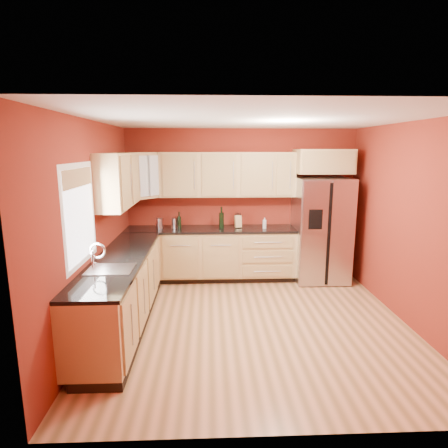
{
  "coord_description": "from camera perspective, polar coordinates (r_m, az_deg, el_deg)",
  "views": [
    {
      "loc": [
        -0.58,
        -4.58,
        2.25
      ],
      "look_at": [
        -0.35,
        0.9,
        1.15
      ],
      "focal_mm": 30.0,
      "sensor_mm": 36.0,
      "label": 1
    }
  ],
  "objects": [
    {
      "name": "floor",
      "position": [
        5.13,
        4.47,
        -14.7
      ],
      "size": [
        4.0,
        4.0,
        0.0
      ],
      "primitive_type": "plane",
      "color": "olive",
      "rests_on": "ground"
    },
    {
      "name": "ceiling",
      "position": [
        4.63,
        4.99,
        15.63
      ],
      "size": [
        4.0,
        4.0,
        0.0
      ],
      "primitive_type": "plane",
      "color": "silver",
      "rests_on": "wall_back"
    },
    {
      "name": "wall_back",
      "position": [
        6.67,
        2.61,
        3.14
      ],
      "size": [
        4.0,
        0.04,
        2.6
      ],
      "primitive_type": "cube",
      "color": "maroon",
      "rests_on": "floor"
    },
    {
      "name": "wall_front",
      "position": [
        2.81,
        9.76,
        -8.65
      ],
      "size": [
        4.0,
        0.04,
        2.6
      ],
      "primitive_type": "cube",
      "color": "maroon",
      "rests_on": "floor"
    },
    {
      "name": "wall_left",
      "position": [
        4.89,
        -19.25,
        -0.53
      ],
      "size": [
        0.04,
        4.0,
        2.6
      ],
      "primitive_type": "cube",
      "color": "maroon",
      "rests_on": "floor"
    },
    {
      "name": "wall_right",
      "position": [
        5.34,
        26.54,
        -0.13
      ],
      "size": [
        0.04,
        4.0,
        2.6
      ],
      "primitive_type": "cube",
      "color": "maroon",
      "rests_on": "floor"
    },
    {
      "name": "base_cabinets_back",
      "position": [
        6.53,
        -2.05,
        -4.75
      ],
      "size": [
        2.9,
        0.6,
        0.88
      ],
      "primitive_type": "cube",
      "color": "tan",
      "rests_on": "floor"
    },
    {
      "name": "base_cabinets_left",
      "position": [
        5.05,
        -15.3,
        -10.1
      ],
      "size": [
        0.6,
        2.8,
        0.88
      ],
      "primitive_type": "cube",
      "color": "tan",
      "rests_on": "floor"
    },
    {
      "name": "countertop_back",
      "position": [
        6.41,
        -2.08,
        -0.82
      ],
      "size": [
        2.9,
        0.62,
        0.04
      ],
      "primitive_type": "cube",
      "color": "black",
      "rests_on": "base_cabinets_back"
    },
    {
      "name": "countertop_left",
      "position": [
        4.9,
        -15.46,
        -5.09
      ],
      "size": [
        0.62,
        2.8,
        0.04
      ],
      "primitive_type": "cube",
      "color": "black",
      "rests_on": "base_cabinets_left"
    },
    {
      "name": "upper_cabinets_back",
      "position": [
        6.43,
        0.55,
        7.55
      ],
      "size": [
        2.3,
        0.33,
        0.75
      ],
      "primitive_type": "cube",
      "color": "tan",
      "rests_on": "wall_back"
    },
    {
      "name": "upper_cabinets_left",
      "position": [
        5.46,
        -15.78,
        6.45
      ],
      "size": [
        0.33,
        1.35,
        0.75
      ],
      "primitive_type": "cube",
      "color": "tan",
      "rests_on": "wall_left"
    },
    {
      "name": "corner_upper_cabinet",
      "position": [
        6.36,
        -12.38,
        7.24
      ],
      "size": [
        0.67,
        0.67,
        0.75
      ],
      "primitive_type": "cube",
      "rotation": [
        0.0,
        0.0,
        0.79
      ],
      "color": "tan",
      "rests_on": "wall_back"
    },
    {
      "name": "over_fridge_cabinet",
      "position": [
        6.57,
        14.88,
        9.22
      ],
      "size": [
        0.92,
        0.6,
        0.4
      ],
      "primitive_type": "cube",
      "color": "tan",
      "rests_on": "wall_back"
    },
    {
      "name": "refrigerator",
      "position": [
        6.64,
        14.56,
        -0.86
      ],
      "size": [
        0.9,
        0.75,
        1.78
      ],
      "primitive_type": "cube",
      "color": "#B7B8BD",
      "rests_on": "floor"
    },
    {
      "name": "window",
      "position": [
        4.37,
        -21.08,
        1.34
      ],
      "size": [
        0.03,
        0.9,
        1.0
      ],
      "primitive_type": "cube",
      "color": "white",
      "rests_on": "wall_left"
    },
    {
      "name": "sink_faucet",
      "position": [
        4.39,
        -17.03,
        -4.79
      ],
      "size": [
        0.5,
        0.42,
        0.3
      ],
      "primitive_type": null,
      "color": "white",
      "rests_on": "countertop_left"
    },
    {
      "name": "canister_left",
      "position": [
        6.45,
        -9.81,
        0.08
      ],
      "size": [
        0.14,
        0.14,
        0.18
      ],
      "primitive_type": "cylinder",
      "rotation": [
        0.0,
        0.0,
        0.28
      ],
      "color": "#B7B8BD",
      "rests_on": "countertop_back"
    },
    {
      "name": "canister_right",
      "position": [
        6.45,
        -7.5,
        0.14
      ],
      "size": [
        0.14,
        0.14,
        0.17
      ],
      "primitive_type": "cylinder",
      "rotation": [
        0.0,
        0.0,
        0.42
      ],
      "color": "#B7B8BD",
      "rests_on": "countertop_back"
    },
    {
      "name": "wine_bottle_a",
      "position": [
        6.38,
        -0.39,
        0.99
      ],
      "size": [
        0.08,
        0.08,
        0.37
      ],
      "primitive_type": null,
      "rotation": [
        0.0,
        0.0,
        0.0
      ],
      "color": "black",
      "rests_on": "countertop_back"
    },
    {
      "name": "wine_bottle_b",
      "position": [
        6.37,
        -6.84,
        0.56
      ],
      "size": [
        0.08,
        0.08,
        0.29
      ],
      "primitive_type": null,
      "rotation": [
        0.0,
        0.0,
        -0.18
      ],
      "color": "black",
      "rests_on": "countertop_back"
    },
    {
      "name": "knife_block",
      "position": [
        6.45,
        2.15,
        0.4
      ],
      "size": [
        0.12,
        0.11,
        0.21
      ],
      "primitive_type": "cube",
      "rotation": [
        0.0,
        0.0,
        0.16
      ],
      "color": "tan",
      "rests_on": "countertop_back"
    },
    {
      "name": "soap_dispenser",
      "position": [
        6.41,
        6.2,
        0.14
      ],
      "size": [
        0.07,
        0.07,
        0.19
      ],
      "primitive_type": "cylinder",
      "rotation": [
        0.0,
        0.0,
        0.13
      ],
      "color": "silver",
      "rests_on": "countertop_back"
    }
  ]
}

